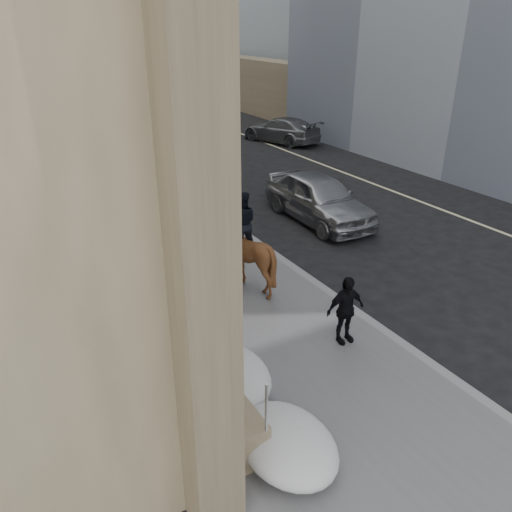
{
  "coord_description": "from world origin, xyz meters",
  "views": [
    {
      "loc": [
        -4.84,
        -6.99,
        6.67
      ],
      "look_at": [
        0.37,
        2.1,
        1.7
      ],
      "focal_mm": 35.0,
      "sensor_mm": 36.0,
      "label": 1
    }
  ],
  "objects_px": {
    "mounted_horse_left": "(201,243)",
    "mounted_horse_right": "(244,249)",
    "car_grey": "(281,130)",
    "pedestrian": "(345,310)",
    "car_silver": "(319,198)"
  },
  "relations": [
    {
      "from": "mounted_horse_left",
      "to": "pedestrian",
      "type": "bearing_deg",
      "value": 98.91
    },
    {
      "from": "car_silver",
      "to": "car_grey",
      "type": "xyz_separation_m",
      "value": [
        5.77,
        11.62,
        -0.13
      ]
    },
    {
      "from": "mounted_horse_left",
      "to": "mounted_horse_right",
      "type": "relative_size",
      "value": 1.12
    },
    {
      "from": "mounted_horse_right",
      "to": "pedestrian",
      "type": "distance_m",
      "value": 3.45
    },
    {
      "from": "mounted_horse_left",
      "to": "pedestrian",
      "type": "relative_size",
      "value": 1.81
    },
    {
      "from": "car_silver",
      "to": "car_grey",
      "type": "relative_size",
      "value": 1.0
    },
    {
      "from": "mounted_horse_left",
      "to": "car_grey",
      "type": "bearing_deg",
      "value": -141.77
    },
    {
      "from": "pedestrian",
      "to": "car_grey",
      "type": "distance_m",
      "value": 20.76
    },
    {
      "from": "pedestrian",
      "to": "car_silver",
      "type": "bearing_deg",
      "value": 61.44
    },
    {
      "from": "mounted_horse_left",
      "to": "mounted_horse_right",
      "type": "height_order",
      "value": "mounted_horse_left"
    },
    {
      "from": "mounted_horse_left",
      "to": "mounted_horse_right",
      "type": "xyz_separation_m",
      "value": [
        0.9,
        -0.69,
        -0.11
      ]
    },
    {
      "from": "mounted_horse_left",
      "to": "mounted_horse_right",
      "type": "distance_m",
      "value": 1.14
    },
    {
      "from": "car_grey",
      "to": "car_silver",
      "type": "bearing_deg",
      "value": 45.99
    },
    {
      "from": "mounted_horse_right",
      "to": "pedestrian",
      "type": "xyz_separation_m",
      "value": [
        0.7,
        -3.37,
        -0.27
      ]
    },
    {
      "from": "mounted_horse_left",
      "to": "car_silver",
      "type": "height_order",
      "value": "mounted_horse_left"
    }
  ]
}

